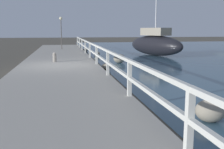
% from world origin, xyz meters
% --- Properties ---
extents(ground_plane, '(120.00, 120.00, 0.00)m').
position_xyz_m(ground_plane, '(0.00, 0.00, 0.00)').
color(ground_plane, '#4C473D').
extents(dock_walkway, '(3.92, 36.00, 0.32)m').
position_xyz_m(dock_walkway, '(0.00, 0.00, 0.16)').
color(dock_walkway, '#9E998E').
rests_on(dock_walkway, ground).
extents(railing, '(0.10, 32.50, 0.95)m').
position_xyz_m(railing, '(1.86, -0.00, 0.98)').
color(railing, silver).
rests_on(railing, dock_walkway).
extents(boulder_mid_strip, '(0.44, 0.40, 0.33)m').
position_xyz_m(boulder_mid_strip, '(2.40, 12.12, 0.17)').
color(boulder_mid_strip, gray).
rests_on(boulder_mid_strip, ground).
extents(boulder_upstream, '(0.73, 0.66, 0.55)m').
position_xyz_m(boulder_upstream, '(3.64, 2.81, 0.27)').
color(boulder_upstream, gray).
rests_on(boulder_upstream, ground).
extents(boulder_downstream, '(0.48, 0.43, 0.36)m').
position_xyz_m(boulder_downstream, '(2.85, 7.43, 0.18)').
color(boulder_downstream, gray).
rests_on(boulder_downstream, ground).
extents(boulder_near_dock, '(0.67, 0.60, 0.50)m').
position_xyz_m(boulder_near_dock, '(3.36, -7.82, 0.25)').
color(boulder_near_dock, gray).
rests_on(boulder_near_dock, ground).
extents(boulder_far_strip, '(0.46, 0.42, 0.35)m').
position_xyz_m(boulder_far_strip, '(2.37, 0.19, 0.17)').
color(boulder_far_strip, gray).
rests_on(boulder_far_strip, ground).
extents(mooring_bollard, '(0.21, 0.21, 0.52)m').
position_xyz_m(mooring_bollard, '(-0.23, 1.43, 0.58)').
color(mooring_bollard, gray).
rests_on(mooring_bollard, dock_walkway).
extents(dock_lamp, '(0.27, 0.27, 2.82)m').
position_xyz_m(dock_lamp, '(0.16, 10.85, 2.46)').
color(dock_lamp, '#514C47').
rests_on(dock_lamp, dock_walkway).
extents(sailboat_black, '(3.58, 5.95, 8.37)m').
position_xyz_m(sailboat_black, '(7.46, 7.01, 0.92)').
color(sailboat_black, black).
rests_on(sailboat_black, water_surface).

